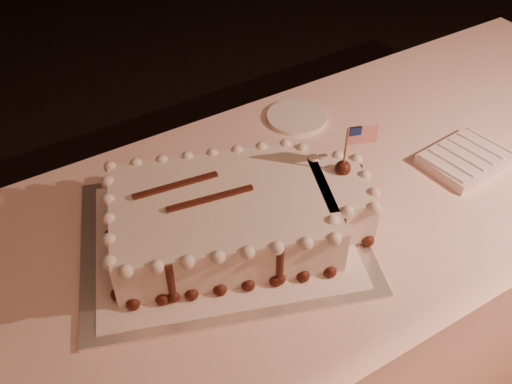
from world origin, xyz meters
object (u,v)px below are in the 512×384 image
sheet_cake (237,215)px  side_plate (297,117)px  banquet_table (262,322)px  cake_board (223,237)px  napkin_stack (465,159)px

sheet_cake → side_plate: size_ratio=3.65×
banquet_table → sheet_cake: bearing=-172.3°
banquet_table → cake_board: size_ratio=4.16×
sheet_cake → napkin_stack: 0.59m
napkin_stack → side_plate: napkin_stack is taller
napkin_stack → side_plate: size_ratio=1.32×
banquet_table → side_plate: 0.54m
napkin_stack → banquet_table: bearing=170.3°
napkin_stack → cake_board: bearing=171.8°
side_plate → napkin_stack: bearing=-56.3°
cake_board → napkin_stack: bearing=11.5°
banquet_table → sheet_cake: 0.44m
banquet_table → side_plate: bearing=44.9°
cake_board → side_plate: size_ratio=3.67×
banquet_table → cake_board: bearing=179.6°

